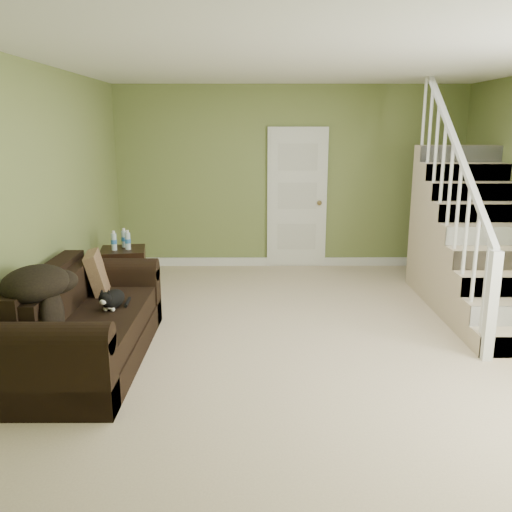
{
  "coord_description": "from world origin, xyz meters",
  "views": [
    {
      "loc": [
        -0.53,
        -5.11,
        2.04
      ],
      "look_at": [
        -0.5,
        0.37,
        0.72
      ],
      "focal_mm": 38.0,
      "sensor_mm": 36.0,
      "label": 1
    }
  ],
  "objects_px": {
    "cat": "(113,299)",
    "banana": "(88,332)",
    "sofa": "(85,327)",
    "side_table": "(124,273)"
  },
  "relations": [
    {
      "from": "sofa",
      "to": "banana",
      "type": "distance_m",
      "value": 0.57
    },
    {
      "from": "side_table",
      "to": "banana",
      "type": "bearing_deg",
      "value": -83.4
    },
    {
      "from": "side_table",
      "to": "sofa",
      "type": "bearing_deg",
      "value": -87.74
    },
    {
      "from": "cat",
      "to": "sofa",
      "type": "bearing_deg",
      "value": -141.96
    },
    {
      "from": "sofa",
      "to": "banana",
      "type": "relative_size",
      "value": 10.9
    },
    {
      "from": "sofa",
      "to": "banana",
      "type": "height_order",
      "value": "sofa"
    },
    {
      "from": "sofa",
      "to": "cat",
      "type": "distance_m",
      "value": 0.34
    },
    {
      "from": "cat",
      "to": "banana",
      "type": "height_order",
      "value": "cat"
    },
    {
      "from": "side_table",
      "to": "cat",
      "type": "distance_m",
      "value": 1.71
    },
    {
      "from": "side_table",
      "to": "banana",
      "type": "relative_size",
      "value": 4.39
    }
  ]
}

